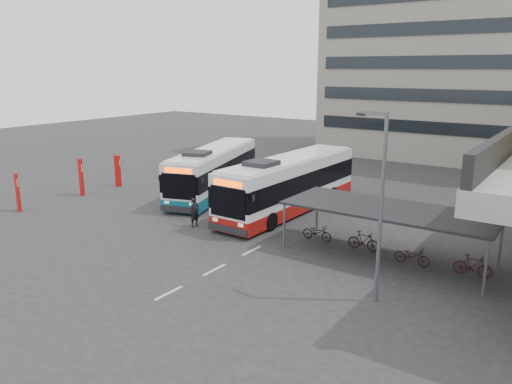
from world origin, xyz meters
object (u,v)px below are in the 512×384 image
Objects in this scene: bus_teal at (214,171)px; lamp_post at (380,197)px; bus_main at (289,184)px; pedestrian at (195,212)px.

bus_teal is 19.55m from lamp_post.
bus_main reaches higher than bus_teal.
bus_teal is 8.14m from pedestrian.
bus_teal reaches higher than pedestrian.
bus_teal is 1.65× the size of lamp_post.
lamp_post reaches higher than bus_main.
bus_main is 1.03× the size of bus_teal.
lamp_post is at bearing -43.36° from bus_main.
bus_main reaches higher than pedestrian.
lamp_post is (9.48, -9.23, 2.55)m from bus_main.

